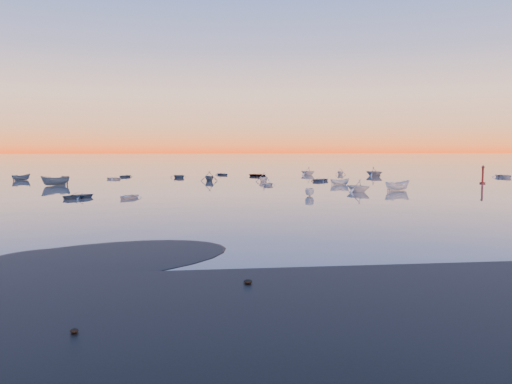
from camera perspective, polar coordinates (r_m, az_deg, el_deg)
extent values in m
plane|color=#615651|center=(127.93, -4.42, 2.45)|extent=(600.00, 600.00, 0.00)
imported|color=white|center=(73.03, 15.84, 0.16)|extent=(2.74, 4.39, 1.41)
imported|color=white|center=(69.78, 11.60, 0.03)|extent=(3.88, 3.69, 1.30)
cylinder|color=#4C1210|center=(91.70, 24.46, 0.92)|extent=(0.92, 0.92, 0.31)
cylinder|color=#4C1210|center=(91.62, 24.49, 1.72)|extent=(0.33, 0.33, 2.67)
cone|color=#4C1210|center=(91.55, 24.53, 2.71)|extent=(0.62, 0.62, 0.51)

